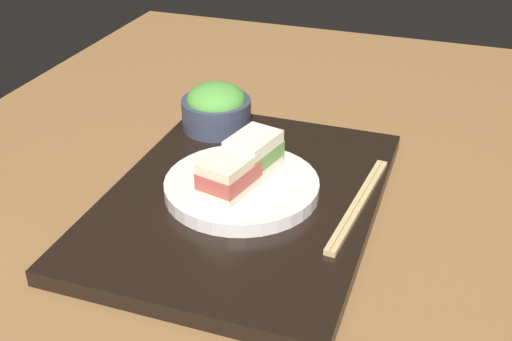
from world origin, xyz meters
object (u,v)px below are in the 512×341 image
object	(u,v)px
sandwich_near	(229,175)
sandwich_far	(253,154)
chopsticks_pair	(359,204)
salad_bowl	(216,108)
sandwich_plate	(242,187)

from	to	relation	value
sandwich_near	sandwich_far	world-z (taller)	sandwich_far
chopsticks_pair	sandwich_near	bearing A→B (deg)	106.49
salad_bowl	chopsticks_pair	distance (cm)	28.75
sandwich_plate	chopsticks_pair	size ratio (longest dim) A/B	0.88
sandwich_near	salad_bowl	size ratio (longest dim) A/B	0.78
sandwich_plate	salad_bowl	world-z (taller)	salad_bowl
sandwich_plate	sandwich_near	distance (cm)	4.18
sandwich_plate	sandwich_near	bearing A→B (deg)	167.07
sandwich_far	salad_bowl	bearing A→B (deg)	38.17
sandwich_plate	sandwich_near	xyz separation A→B (cm)	(-2.69, 0.62, 3.14)
sandwich_near	salad_bowl	bearing A→B (deg)	26.46
sandwich_far	sandwich_plate	bearing A→B (deg)	167.07
sandwich_far	salad_bowl	world-z (taller)	same
chopsticks_pair	sandwich_far	bearing A→B (deg)	86.41
sandwich_plate	salad_bowl	bearing A→B (deg)	31.72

